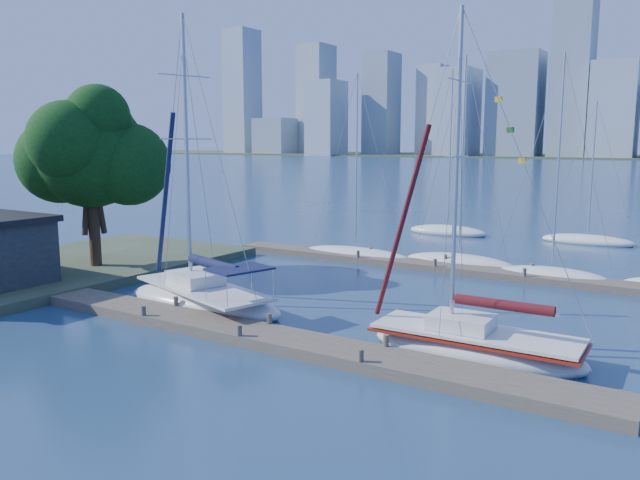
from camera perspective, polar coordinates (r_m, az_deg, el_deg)
The scene contains 12 objects.
ground at distance 23.79m, azimuth -5.96°, elevation -9.06°, with size 700.00×700.00×0.00m, color navy.
near_dock at distance 23.73m, azimuth -5.97°, elevation -8.60°, with size 26.00×2.00×0.40m, color #463E33.
far_dock at distance 36.51m, azimuth 12.39°, elevation -2.57°, with size 30.00×1.80×0.36m, color #463E33.
shore at distance 38.04m, azimuth -23.55°, elevation -2.55°, with size 12.00×22.00×0.50m, color #38472D.
tree at distance 36.54m, azimuth -20.29°, elevation 7.70°, with size 8.04×7.32×10.36m.
sailboat_navy at distance 28.22m, azimuth -10.74°, elevation -4.11°, with size 8.89×5.10×13.38m.
sailboat_maroon at distance 22.32m, azimuth 14.01°, elevation -7.79°, with size 7.61×2.61×12.27m.
bg_boat_1 at distance 40.04m, azimuth 3.29°, elevation -1.29°, with size 7.87×3.79×11.86m.
bg_boat_2 at distance 38.15m, azimuth 12.58°, elevation -1.96°, with size 7.06×4.29×12.57m.
bg_boat_3 at distance 35.91m, azimuth 20.44°, elevation -3.01°, with size 5.98×2.32×12.19m.
bg_boat_6 at distance 51.19m, azimuth 11.59°, elevation 0.83°, with size 6.76×4.15×13.27m.
bg_boat_7 at distance 49.59m, azimuth 23.27°, elevation -0.04°, with size 6.75×3.63×10.52m.
Camera 1 is at (14.12, -17.69, 7.33)m, focal length 35.00 mm.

